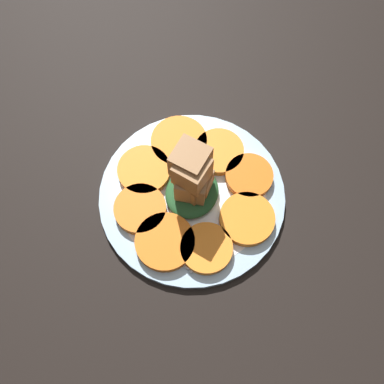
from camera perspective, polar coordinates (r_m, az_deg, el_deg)
table_slab at (r=71.38cm, az=0.00°, el=-0.96°), size 120.00×120.00×2.00cm
plate at (r=69.98cm, az=0.00°, el=-0.50°), size 26.99×26.99×1.05cm
carrot_slice_0 at (r=70.80cm, az=-5.56°, el=2.81°), size 7.77×7.77×1.23cm
carrot_slice_1 at (r=68.36cm, az=-6.17°, el=-2.02°), size 7.44×7.44×1.23cm
carrot_slice_2 at (r=66.52cm, az=-3.24°, el=-5.92°), size 8.29×8.29×1.23cm
carrot_slice_3 at (r=66.18cm, az=1.72°, el=-6.70°), size 7.23×7.23×1.23cm
carrot_slice_4 at (r=67.83cm, az=6.47°, el=-3.33°), size 7.81×7.81×1.23cm
carrot_slice_5 at (r=70.43cm, az=6.78°, el=1.88°), size 6.95×6.95×1.23cm
carrot_slice_6 at (r=71.81cm, az=3.21°, el=4.79°), size 7.37×7.37×1.23cm
carrot_slice_7 at (r=72.51cm, az=-1.56°, el=5.97°), size 8.42×8.42×1.23cm
center_pile at (r=65.52cm, az=0.03°, el=1.54°), size 8.28×7.46×10.54cm
fork at (r=67.85cm, az=4.16°, el=-3.75°), size 17.99×6.53×0.40cm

